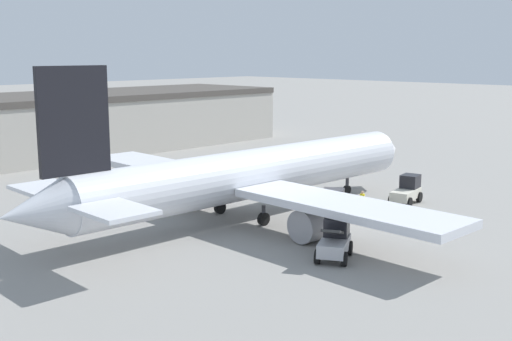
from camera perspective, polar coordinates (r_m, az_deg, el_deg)
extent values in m
plane|color=gray|center=(46.66, 0.00, -4.03)|extent=(400.00, 400.00, 0.00)
cylinder|color=silver|center=(45.97, 0.00, -0.21)|extent=(29.61, 4.49, 3.51)
cone|color=silver|center=(58.21, 11.52, 1.83)|extent=(2.92, 3.53, 3.44)
cone|color=silver|center=(36.67, -19.14, -3.54)|extent=(3.97, 3.46, 3.33)
cube|color=silver|center=(52.24, -8.31, 0.28)|extent=(4.83, 15.31, 0.50)
cube|color=silver|center=(38.91, 8.03, -3.21)|extent=(4.83, 15.31, 0.50)
cylinder|color=#939399|center=(50.71, -6.76, -1.65)|extent=(3.36, 2.23, 2.12)
cylinder|color=#939399|center=(40.65, 5.45, -4.65)|extent=(3.36, 2.23, 2.12)
cube|color=black|center=(37.03, -15.89, 4.28)|extent=(4.24, 0.50, 6.05)
cube|color=silver|center=(41.10, -18.14, -1.52)|extent=(3.29, 4.31, 0.24)
cube|color=silver|center=(34.46, -12.48, -3.48)|extent=(3.29, 4.31, 0.24)
cylinder|color=#38383D|center=(54.23, 8.10, -1.33)|extent=(0.28, 0.28, 1.41)
cylinder|color=black|center=(54.30, 8.09, -1.69)|extent=(0.71, 0.37, 0.70)
cylinder|color=#38383D|center=(43.91, 0.68, -4.01)|extent=(0.28, 0.28, 1.41)
cylinder|color=black|center=(43.97, 0.68, -4.33)|extent=(0.91, 0.38, 0.90)
cylinder|color=#38383D|center=(47.16, -3.22, -3.01)|extent=(0.28, 0.28, 1.41)
cylinder|color=black|center=(47.22, -3.22, -3.31)|extent=(0.91, 0.38, 0.90)
cylinder|color=#1E2338|center=(48.03, 9.39, -3.27)|extent=(0.27, 0.27, 0.80)
cylinder|color=yellow|center=(47.86, 9.42, -2.44)|extent=(0.36, 0.36, 0.63)
sphere|color=tan|center=(47.77, 9.43, -1.93)|extent=(0.23, 0.23, 0.23)
cube|color=beige|center=(51.46, 13.16, -2.06)|extent=(3.51, 2.03, 0.72)
cube|color=black|center=(52.14, 13.55, -0.93)|extent=(1.67, 1.54, 1.03)
cylinder|color=black|center=(52.38, 14.31, -2.30)|extent=(0.85, 0.43, 0.81)
cylinder|color=black|center=(52.84, 12.85, -2.13)|extent=(0.85, 0.43, 0.81)
cylinder|color=black|center=(50.25, 13.45, -2.80)|extent=(0.85, 0.43, 0.81)
cylinder|color=black|center=(50.72, 11.94, -2.61)|extent=(0.85, 0.43, 0.81)
cube|color=#B2B2B7|center=(37.13, 6.95, -6.66)|extent=(3.41, 2.77, 0.75)
cube|color=black|center=(37.69, 7.19, -4.95)|extent=(1.83, 1.83, 1.08)
cube|color=#333333|center=(36.33, 6.85, -5.43)|extent=(2.18, 1.83, 0.74)
cylinder|color=black|center=(38.15, 8.32, -6.81)|extent=(0.86, 0.64, 0.83)
cylinder|color=black|center=(38.37, 6.08, -6.66)|extent=(0.86, 0.64, 0.83)
cylinder|color=black|center=(36.13, 7.86, -7.80)|extent=(0.86, 0.64, 0.83)
cylinder|color=black|center=(36.35, 5.49, -7.63)|extent=(0.86, 0.64, 0.83)
cube|color=silver|center=(44.74, 6.73, -3.76)|extent=(3.21, 2.77, 0.79)
cube|color=black|center=(45.27, 6.89, -2.34)|extent=(1.78, 1.86, 1.13)
cylinder|color=black|center=(45.68, 7.88, -4.00)|extent=(0.74, 0.59, 0.69)
cylinder|color=black|center=(45.88, 5.89, -3.89)|extent=(0.74, 0.59, 0.69)
cylinder|color=black|center=(43.81, 7.59, -4.62)|extent=(0.74, 0.59, 0.69)
cylinder|color=black|center=(44.01, 5.51, -4.50)|extent=(0.74, 0.59, 0.69)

